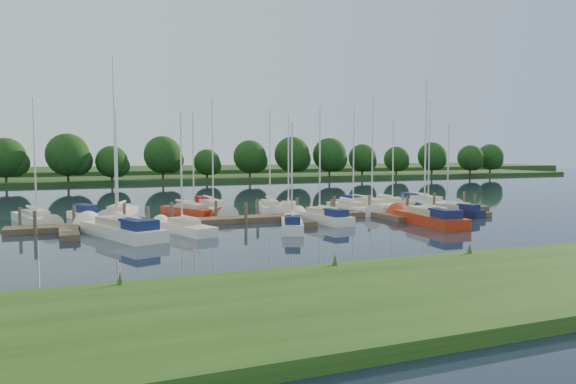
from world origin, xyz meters
name	(u,v)px	position (x,y,z in m)	size (l,w,h in m)	color
ground	(329,233)	(0.00, 0.00, 0.00)	(260.00, 260.00, 0.00)	#1B2837
near_bank	(510,282)	(0.00, -16.00, 0.25)	(90.00, 10.00, 0.50)	#234A15
dock	(287,218)	(0.00, 7.31, 0.20)	(40.00, 6.00, 0.40)	brown
mooring_pilings	(282,212)	(0.00, 8.43, 0.60)	(38.24, 2.84, 2.00)	#473D33
far_shore	(150,178)	(0.00, 75.00, 0.30)	(180.00, 30.00, 0.60)	#214319
distant_hill	(133,171)	(0.00, 100.00, 0.70)	(220.00, 40.00, 1.40)	#2E4C21
treeline	(172,159)	(1.79, 62.43, 4.07)	(146.13, 10.08, 7.98)	#38281C
sailboat_n_0	(36,220)	(-18.13, 13.15, 0.27)	(3.55, 7.67, 9.70)	white
motorboat	(86,216)	(-14.48, 14.11, 0.33)	(2.77, 4.62, 1.49)	white
sailboat_n_2	(119,214)	(-11.91, 14.96, 0.27)	(3.73, 7.34, 9.37)	white
sailboat_n_3	(192,212)	(-6.06, 13.68, 0.27)	(4.13, 6.93, 9.12)	#B92B11
sailboat_n_4	(212,210)	(-4.15, 14.47, 0.34)	(2.19, 8.01, 10.36)	white
sailboat_n_5	(270,209)	(1.06, 13.93, 0.27)	(3.21, 7.53, 9.55)	white
sailboat_n_6	(288,210)	(2.22, 12.33, 0.27)	(3.84, 6.92, 8.96)	white
sailboat_n_7	(352,209)	(7.82, 10.91, 0.27)	(2.21, 7.74, 9.74)	white
sailboat_n_8	(369,205)	(10.80, 12.91, 0.30)	(2.93, 8.69, 10.81)	white
sailboat_n_9	(391,205)	(13.19, 12.84, 0.27)	(1.65, 6.82, 8.77)	white
sailboat_n_10	(426,203)	(16.92, 12.45, 0.32)	(2.15, 8.40, 10.66)	white
sailboat_s_0	(120,231)	(-12.98, 3.99, 0.34)	(4.76, 9.26, 11.86)	white
sailboat_s_1	(184,229)	(-8.87, 4.00, 0.27)	(3.07, 6.57, 8.42)	white
sailboat_s_2	(292,226)	(-1.78, 2.15, 0.33)	(3.15, 5.86, 7.84)	white
sailboat_s_3	(322,218)	(2.09, 5.29, 0.33)	(2.26, 7.09, 9.13)	white
sailboat_s_4	(427,219)	(8.96, 1.44, 0.34)	(2.83, 8.88, 11.32)	#B92B11
sailboat_s_5	(451,212)	(14.16, 5.21, 0.31)	(3.05, 6.27, 8.12)	#0F1434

